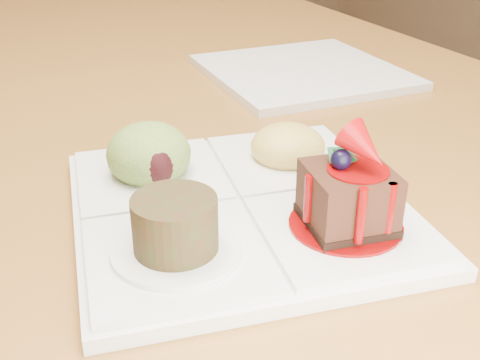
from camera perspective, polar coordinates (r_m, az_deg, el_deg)
name	(u,v)px	position (r m, az deg, el deg)	size (l,w,h in m)	color
dining_table	(123,80)	(1.13, -11.07, 9.30)	(1.00, 1.80, 0.75)	#915C25
sampler_plate	(236,191)	(0.53, -0.34, -1.05)	(0.33, 0.33, 0.11)	white
second_plate	(303,72)	(0.91, 5.96, 10.16)	(0.27, 0.27, 0.01)	white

